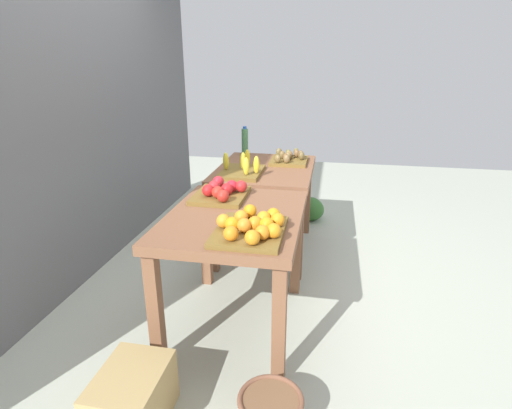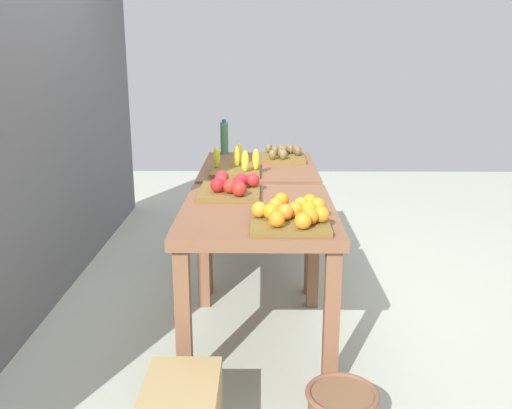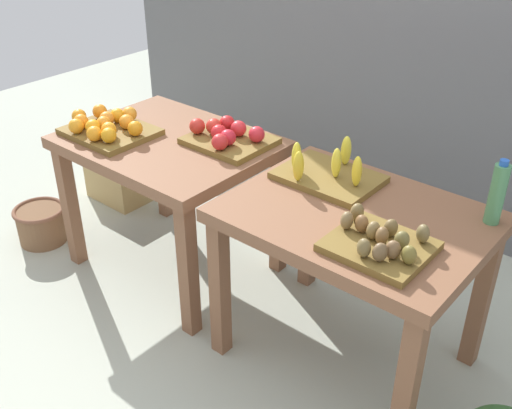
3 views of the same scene
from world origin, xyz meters
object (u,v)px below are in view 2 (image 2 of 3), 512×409
(orange_bin, at_px, (292,214))
(watermelon_pile, at_px, (285,217))
(banana_crate, at_px, (237,167))
(water_bottle, at_px, (224,138))
(apple_bin, at_px, (231,187))
(kiwi_bin, at_px, (283,155))
(display_table_right, at_px, (259,181))
(display_table_left, at_px, (258,229))

(orange_bin, height_order, watermelon_pile, orange_bin)
(orange_bin, xyz_separation_m, banana_crate, (1.15, 0.31, -0.01))
(orange_bin, xyz_separation_m, watermelon_pile, (2.26, -0.07, -0.69))
(orange_bin, relative_size, banana_crate, 1.04)
(water_bottle, distance_m, watermelon_pile, 1.02)
(apple_bin, bearing_deg, kiwi_bin, -17.52)
(water_bottle, bearing_deg, banana_crate, -169.67)
(banana_crate, distance_m, water_bottle, 0.71)
(banana_crate, bearing_deg, orange_bin, -164.94)
(display_table_right, height_order, water_bottle, water_bottle)
(display_table_right, height_order, apple_bin, apple_bin)
(display_table_left, relative_size, orange_bin, 2.28)
(display_table_right, relative_size, kiwi_bin, 2.88)
(apple_bin, height_order, banana_crate, banana_crate)
(water_bottle, bearing_deg, apple_bin, -174.63)
(display_table_left, xyz_separation_m, kiwi_bin, (1.33, -0.18, 0.15))
(apple_bin, xyz_separation_m, banana_crate, (0.60, -0.00, -0.01))
(kiwi_bin, bearing_deg, apple_bin, 162.48)
(display_table_right, xyz_separation_m, watermelon_pile, (0.87, -0.23, -0.53))
(orange_bin, bearing_deg, display_table_left, 30.18)
(display_table_left, height_order, orange_bin, orange_bin)
(display_table_left, bearing_deg, kiwi_bin, -7.75)
(display_table_left, xyz_separation_m, display_table_right, (1.12, 0.00, 0.00))
(banana_crate, height_order, watermelon_pile, banana_crate)
(apple_bin, relative_size, banana_crate, 0.94)
(kiwi_bin, relative_size, water_bottle, 1.33)
(water_bottle, height_order, watermelon_pile, water_bottle)
(display_table_left, bearing_deg, apple_bin, 29.43)
(kiwi_bin, distance_m, water_bottle, 0.52)
(display_table_left, relative_size, display_table_right, 1.00)
(apple_bin, xyz_separation_m, watermelon_pile, (1.72, -0.38, -0.69))
(water_bottle, bearing_deg, display_table_left, -170.05)
(display_table_right, bearing_deg, water_bottle, 31.66)
(display_table_left, relative_size, watermelon_pile, 1.62)
(display_table_right, distance_m, kiwi_bin, 0.31)
(display_table_right, height_order, banana_crate, banana_crate)
(orange_bin, relative_size, kiwi_bin, 1.27)
(display_table_left, distance_m, watermelon_pile, 2.07)
(banana_crate, bearing_deg, display_table_right, -31.33)
(display_table_right, xyz_separation_m, banana_crate, (-0.24, 0.15, 0.15))
(kiwi_bin, bearing_deg, display_table_right, 138.85)
(apple_bin, xyz_separation_m, water_bottle, (1.29, 0.12, 0.09))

